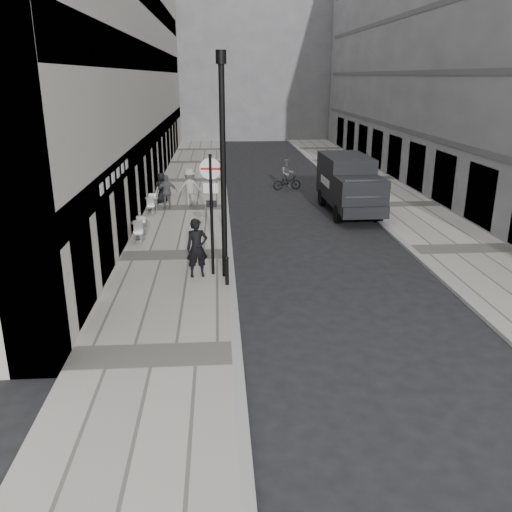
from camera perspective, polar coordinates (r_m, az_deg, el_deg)
The scene contains 19 objects.
ground at distance 11.02m, azimuth -1.46°, elevation -17.33°, with size 120.00×120.00×0.00m, color black.
sidewalk at distance 27.73m, azimuth -7.33°, elevation 4.98°, with size 4.00×60.00×0.12m, color #A6A296.
far_sidewalk at distance 29.22m, azimuth 14.83°, elevation 5.20°, with size 4.00×60.00×0.12m, color #A6A296.
building_left at distance 34.01m, azimuth -14.66°, elevation 22.20°, with size 4.00×45.00×18.00m, color #B4AFA4.
building_right at distance 36.56m, azimuth 20.85°, elevation 22.92°, with size 6.00×45.00×20.00m, color gray.
building_far at distance 65.12m, azimuth -2.56°, elevation 22.43°, with size 24.00×16.00×22.00m, color gray.
walking_man at distance 17.79m, azimuth -6.23°, elevation 0.84°, with size 0.71×0.47×1.95m, color black.
sign_post at distance 17.54m, azimuth -4.74°, elevation 5.97°, with size 0.69×0.15×4.00m.
lamppost at distance 17.09m, azimuth -3.50°, elevation 10.33°, with size 0.32×0.32×7.05m.
bollard_near at distance 23.56m, azimuth -3.39°, elevation 3.85°, with size 0.11×0.11×0.81m, color black.
bollard_far at distance 17.15m, azimuth -3.08°, elevation -1.64°, with size 0.12×0.12×0.88m, color black.
panel_van at distance 27.03m, azimuth 9.74°, elevation 7.70°, with size 2.25×5.81×2.71m.
cyclist at distance 32.38m, azimuth 3.29°, elevation 8.20°, with size 1.75×0.87×1.81m.
pedestrian_a at distance 27.34m, azimuth -9.35°, elevation 6.67°, with size 1.01×0.42×1.72m, color #555459.
pedestrian_b at distance 28.05m, azimuth -7.01°, elevation 7.22°, with size 1.21×0.69×1.87m, color #A19B95.
pedestrian_c at distance 28.84m, azimuth -9.91°, elevation 7.09°, with size 0.77×0.50×1.57m, color black.
cafe_table_near at distance 22.72m, azimuth -12.09°, elevation 2.93°, with size 0.63×1.42×0.81m.
cafe_table_mid at distance 22.34m, azimuth -12.12°, elevation 2.76°, with size 0.68×1.54×0.88m.
cafe_table_far at distance 26.81m, azimuth -10.91°, elevation 5.42°, with size 0.67×1.51×0.86m.
Camera 1 is at (-0.36, -8.94, 6.44)m, focal length 38.00 mm.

